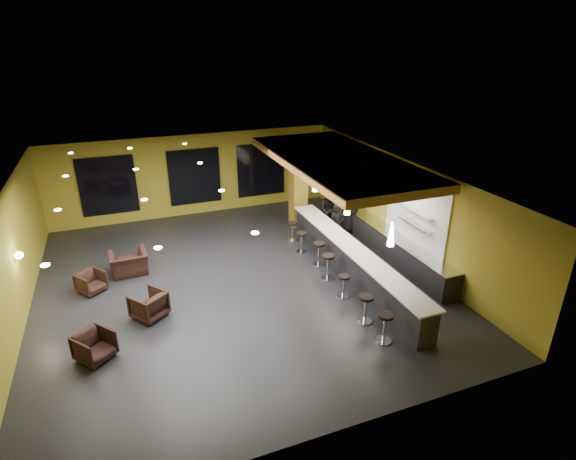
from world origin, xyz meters
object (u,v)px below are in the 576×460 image
object	(u,v)px
column	(298,185)
bar_stool_0	(385,324)
pendant_1	(347,204)
armchair_c	(91,282)
pendant_0	(391,234)
bar_stool_3	(328,264)
bar_stool_6	(293,229)
bar_stool_1	(366,305)
armchair_b	(149,305)
armchair_a	(95,346)
armchair_d	(129,263)
bar_counter	(352,262)
staff_b	(329,210)
bar_stool_5	(302,240)
bar_stool_2	(344,283)
pendant_2	(315,182)
bar_stool_4	(319,251)
staff_a	(337,224)
prep_counter	(395,248)
staff_c	(349,211)

from	to	relation	value
column	bar_stool_0	world-z (taller)	column
pendant_1	armchair_c	world-z (taller)	pendant_1
pendant_0	bar_stool_3	distance (m)	2.90
pendant_0	bar_stool_6	xyz separation A→B (m)	(-0.77, 5.28, -1.87)
bar_stool_6	bar_stool_1	bearing A→B (deg)	-91.19
armchair_b	pendant_0	bearing A→B (deg)	126.00
armchair_a	bar_stool_6	xyz separation A→B (m)	(7.05, 4.65, 0.11)
pendant_1	bar_stool_3	world-z (taller)	pendant_1
armchair_d	bar_stool_3	size ratio (longest dim) A/B	1.40
bar_counter	staff_b	xyz separation A→B (m)	(0.96, 3.65, 0.37)
bar_stool_3	pendant_0	bearing A→B (deg)	-69.44
column	armchair_b	world-z (taller)	column
armchair_a	bar_stool_5	distance (m)	7.85
pendant_1	bar_stool_2	bearing A→B (deg)	-118.61
staff_b	bar_stool_5	distance (m)	2.34
pendant_2	bar_stool_4	xyz separation A→B (m)	(-0.67, -1.90, -1.82)
bar_counter	pendant_0	bearing A→B (deg)	-90.00
bar_stool_3	bar_stool_0	bearing A→B (deg)	-91.30
staff_a	bar_stool_2	distance (m)	3.83
pendant_1	bar_stool_2	distance (m)	2.58
column	bar_stool_6	size ratio (longest dim) A/B	4.67
pendant_1	bar_stool_0	distance (m)	4.35
staff_b	bar_stool_6	size ratio (longest dim) A/B	2.33
staff_b	armchair_a	bearing A→B (deg)	-128.27
column	bar_stool_4	distance (m)	3.77
armchair_c	armchair_d	size ratio (longest dim) A/B	0.62
prep_counter	armchair_a	size ratio (longest dim) A/B	7.48
bar_stool_0	armchair_c	bearing A→B (deg)	142.67
bar_stool_2	bar_stool_6	bearing A→B (deg)	89.07
pendant_0	staff_c	size ratio (longest dim) A/B	0.39
staff_b	bar_stool_3	bearing A→B (deg)	-94.59
staff_a	bar_stool_2	xyz separation A→B (m)	(-1.53, -3.50, -0.32)
bar_counter	armchair_d	world-z (taller)	bar_counter
staff_a	bar_stool_1	world-z (taller)	staff_a
bar_stool_3	pendant_2	bearing A→B (deg)	74.46
prep_counter	column	xyz separation A→B (m)	(-2.00, 4.10, 1.32)
staff_c	armchair_b	xyz separation A→B (m)	(-8.02, -3.18, -0.52)
column	pendant_2	distance (m)	1.71
armchair_c	bar_stool_0	xyz separation A→B (m)	(7.07, -5.39, 0.20)
staff_c	armchair_c	world-z (taller)	staff_c
column	bar_stool_6	xyz separation A→B (m)	(-0.77, -1.32, -1.27)
pendant_0	pendant_2	bearing A→B (deg)	90.00
pendant_2	armchair_b	world-z (taller)	pendant_2
staff_b	bar_stool_1	bearing A→B (deg)	-85.01
armchair_a	bar_stool_1	world-z (taller)	bar_stool_1
pendant_2	bar_stool_3	world-z (taller)	pendant_2
armchair_a	bar_stool_1	size ratio (longest dim) A/B	0.97
pendant_1	armchair_a	distance (m)	8.28
armchair_a	bar_stool_5	world-z (taller)	bar_stool_5
column	bar_stool_5	world-z (taller)	column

